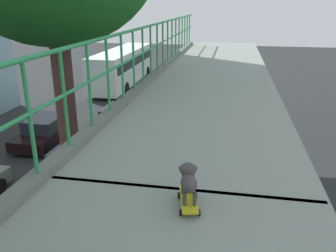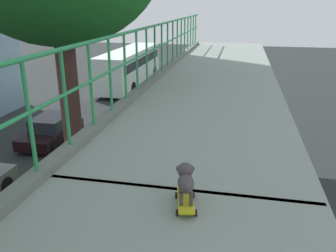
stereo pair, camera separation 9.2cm
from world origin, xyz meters
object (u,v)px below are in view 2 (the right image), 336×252
(car_yellow_cab_fifth, at_px, (81,162))
(small_dog, at_px, (186,179))
(car_black_sixth, at_px, (51,130))
(car_green_seventh, at_px, (126,118))
(toy_skateboard, at_px, (186,200))
(city_bus, at_px, (130,65))

(car_yellow_cab_fifth, xyz_separation_m, small_dog, (5.90, -9.43, 4.80))
(car_black_sixth, height_order, car_green_seventh, car_green_seventh)
(car_yellow_cab_fifth, xyz_separation_m, car_green_seventh, (0.09, 5.81, 0.05))
(car_black_sixth, bearing_deg, toy_skateboard, -54.41)
(city_bus, xyz_separation_m, toy_skateboard, (9.16, -26.69, 3.46))
(car_black_sixth, relative_size, city_bus, 0.34)
(car_black_sixth, xyz_separation_m, city_bus, (-0.08, 14.00, 1.12))
(car_yellow_cab_fifth, relative_size, car_green_seventh, 1.05)
(city_bus, distance_m, small_dog, 28.42)
(car_green_seventh, xyz_separation_m, city_bus, (-3.35, 11.41, 1.08))
(city_bus, relative_size, small_dog, 28.20)
(car_yellow_cab_fifth, distance_m, city_bus, 17.56)
(car_black_sixth, xyz_separation_m, car_green_seventh, (3.26, 2.59, 0.03))
(car_yellow_cab_fifth, distance_m, small_dog, 12.12)
(city_bus, height_order, small_dog, small_dog)
(car_green_seventh, height_order, small_dog, small_dog)
(car_yellow_cab_fifth, height_order, car_green_seventh, car_yellow_cab_fifth)
(car_green_seventh, bearing_deg, city_bus, 106.35)
(car_black_sixth, height_order, city_bus, city_bus)
(car_black_sixth, height_order, toy_skateboard, toy_skateboard)
(car_green_seventh, bearing_deg, car_yellow_cab_fifth, -90.93)
(car_yellow_cab_fifth, height_order, small_dog, small_dog)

